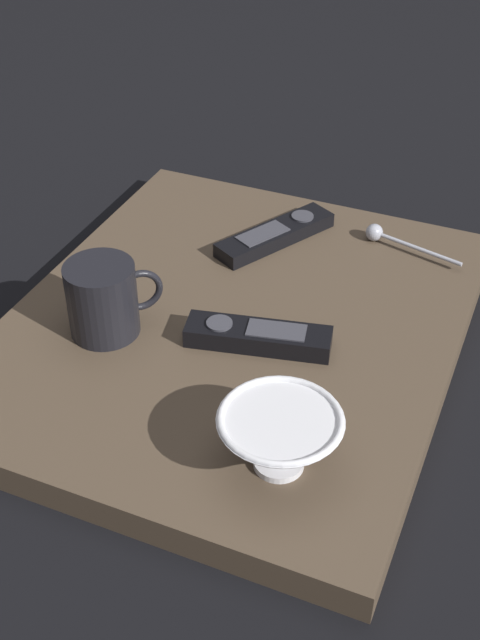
{
  "coord_description": "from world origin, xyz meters",
  "views": [
    {
      "loc": [
        -0.79,
        -0.34,
        0.7
      ],
      "look_at": [
        -0.02,
        -0.02,
        0.06
      ],
      "focal_mm": 46.48,
      "sensor_mm": 36.0,
      "label": 1
    }
  ],
  "objects_px": {
    "cereal_bowl": "(280,438)",
    "teaspoon": "(384,236)",
    "coffee_mug": "(104,299)",
    "tv_remote_far": "(258,336)",
    "tv_remote_near": "(275,235)"
  },
  "relations": [
    {
      "from": "teaspoon",
      "to": "tv_remote_near",
      "type": "height_order",
      "value": "teaspoon"
    },
    {
      "from": "tv_remote_near",
      "to": "tv_remote_far",
      "type": "distance_m",
      "value": 0.25
    },
    {
      "from": "cereal_bowl",
      "to": "teaspoon",
      "type": "relative_size",
      "value": 0.88
    },
    {
      "from": "cereal_bowl",
      "to": "coffee_mug",
      "type": "relative_size",
      "value": 1.26
    },
    {
      "from": "coffee_mug",
      "to": "tv_remote_far",
      "type": "relative_size",
      "value": 0.56
    },
    {
      "from": "cereal_bowl",
      "to": "coffee_mug",
      "type": "distance_m",
      "value": 0.31
    },
    {
      "from": "coffee_mug",
      "to": "teaspoon",
      "type": "relative_size",
      "value": 0.7
    },
    {
      "from": "coffee_mug",
      "to": "tv_remote_far",
      "type": "height_order",
      "value": "coffee_mug"
    },
    {
      "from": "coffee_mug",
      "to": "tv_remote_near",
      "type": "height_order",
      "value": "coffee_mug"
    },
    {
      "from": "coffee_mug",
      "to": "tv_remote_far",
      "type": "bearing_deg",
      "value": -75.8
    },
    {
      "from": "cereal_bowl",
      "to": "teaspoon",
      "type": "bearing_deg",
      "value": 1.65
    },
    {
      "from": "cereal_bowl",
      "to": "tv_remote_far",
      "type": "xyz_separation_m",
      "value": [
        0.18,
        0.1,
        -0.03
      ]
    },
    {
      "from": "coffee_mug",
      "to": "tv_remote_far",
      "type": "distance_m",
      "value": 0.2
    },
    {
      "from": "teaspoon",
      "to": "tv_remote_far",
      "type": "distance_m",
      "value": 0.3
    },
    {
      "from": "cereal_bowl",
      "to": "tv_remote_far",
      "type": "height_order",
      "value": "cereal_bowl"
    }
  ]
}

